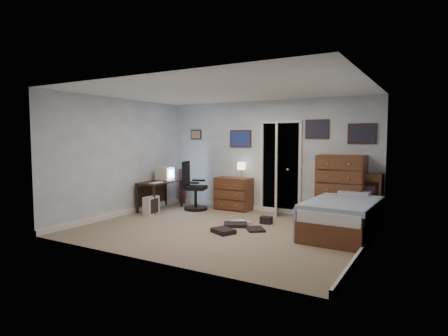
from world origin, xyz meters
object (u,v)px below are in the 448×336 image
at_px(computer_desk, 157,188).
at_px(office_chair, 193,191).
at_px(low_dresser, 234,194).
at_px(bed, 343,216).
at_px(tall_dresser, 341,189).

distance_m(computer_desk, office_chair, 0.84).
xyz_separation_m(computer_desk, low_dresser, (1.56, 0.85, -0.14)).
distance_m(computer_desk, low_dresser, 1.78).
bearing_deg(low_dresser, bed, -20.82).
height_order(office_chair, tall_dresser, tall_dresser).
bearing_deg(tall_dresser, computer_desk, -166.51).
distance_m(low_dresser, tall_dresser, 2.46).
relative_size(computer_desk, office_chair, 1.05).
height_order(tall_dresser, bed, tall_dresser).
relative_size(computer_desk, bed, 0.58).
distance_m(office_chair, low_dresser, 0.95).
xyz_separation_m(computer_desk, office_chair, (0.74, 0.38, -0.08)).
distance_m(office_chair, tall_dresser, 3.30).
height_order(office_chair, bed, office_chair).
height_order(computer_desk, office_chair, office_chair).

